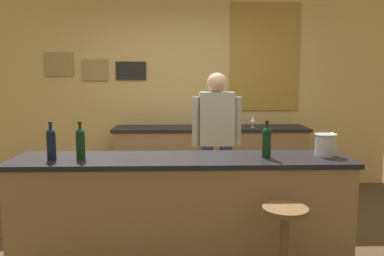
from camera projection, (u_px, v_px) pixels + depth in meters
ground_plane at (182, 243)px, 3.70m from camera, size 10.00×10.00×0.00m
back_wall at (183, 88)px, 5.52m from camera, size 6.00×0.09×2.80m
bar_counter at (182, 211)px, 3.24m from camera, size 2.78×0.60×0.92m
side_counter at (210, 159)px, 5.29m from camera, size 2.61×0.56×0.90m
bartender at (217, 138)px, 4.09m from camera, size 0.52×0.21×1.62m
bar_stool at (284, 237)px, 2.71m from camera, size 0.32×0.32×0.68m
wine_bottle_a at (51, 143)px, 3.09m from camera, size 0.07×0.07×0.31m
wine_bottle_b at (80, 142)px, 3.10m from camera, size 0.07×0.07×0.31m
wine_bottle_c at (267, 141)px, 3.15m from camera, size 0.07×0.07×0.31m
ice_bucket at (326, 144)px, 3.24m from camera, size 0.19×0.19×0.19m
wine_glass_a at (194, 118)px, 5.28m from camera, size 0.07×0.07×0.16m
wine_glass_b at (253, 119)px, 5.16m from camera, size 0.07×0.07×0.16m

